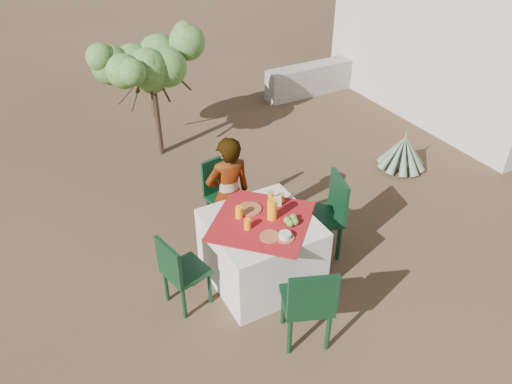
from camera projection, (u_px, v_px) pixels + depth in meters
ground at (243, 251)px, 5.72m from camera, size 160.00×160.00×0.00m
table at (261, 250)px, 5.17m from camera, size 1.30×1.30×0.76m
chair_far at (224, 191)px, 5.83m from camera, size 0.49×0.49×0.91m
chair_near at (309, 303)px, 4.38m from camera, size 0.56×0.56×0.94m
chair_left at (180, 270)px, 4.80m from camera, size 0.46×0.46×0.83m
chair_right at (327, 212)px, 5.45m from camera, size 0.54×0.54×0.96m
person at (229, 195)px, 5.43m from camera, size 0.53×0.36×1.40m
shrub_tree at (153, 69)px, 6.90m from camera, size 1.40×1.37×1.64m
agave at (403, 153)px, 7.09m from camera, size 0.68×0.70×0.73m
guesthouse at (488, 16)px, 8.39m from camera, size 3.20×4.20×3.00m
stone_wall at (329, 75)px, 9.45m from camera, size 2.60×0.35×0.55m
plate_far at (250, 209)px, 5.10m from camera, size 0.25×0.25×0.01m
plate_near at (270, 236)px, 4.74m from camera, size 0.20×0.20×0.01m
glass_far at (239, 212)px, 4.96m from camera, size 0.08×0.08×0.12m
glass_near at (247, 224)px, 4.82m from camera, size 0.07×0.07×0.11m
juice_pitcher at (272, 209)px, 4.92m from camera, size 0.10×0.10×0.22m
bowl_plate at (285, 237)px, 4.73m from camera, size 0.18×0.18×0.01m
white_bowl at (285, 235)px, 4.71m from camera, size 0.12×0.12×0.04m
jar_left at (282, 198)px, 5.19m from camera, size 0.06×0.06×0.09m
jar_right at (271, 196)px, 5.22m from camera, size 0.06×0.06×0.10m
napkin_holder at (277, 201)px, 5.14m from camera, size 0.09×0.07×0.10m
fruit_cluster at (291, 221)px, 4.89m from camera, size 0.15×0.14×0.08m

